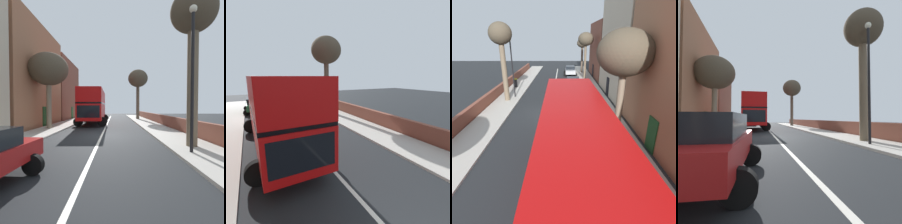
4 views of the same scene
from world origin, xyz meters
The scene contains 15 objects.
ground_plane centered at (0.00, 0.00, 0.00)m, with size 84.00×84.00×0.00m, color black.
road_centre_line centered at (0.00, 0.00, 0.00)m, with size 0.16×54.00×0.01m, color silver.
sidewalk_left centered at (-4.90, 0.00, 0.06)m, with size 2.60×60.00×0.12m, color #B2ADA3.
sidewalk_right centered at (4.90, 0.00, 0.06)m, with size 2.60×60.00×0.12m, color #B2ADA3.
terraced_houses_left centered at (-8.50, 0.34, 5.05)m, with size 4.07×47.52×11.00m.
boundary_wall_right centered at (6.45, 0.00, 0.57)m, with size 0.36×54.00×1.15m, color brown.
double_decker_bus centered at (-1.70, 9.28, 2.35)m, with size 3.71×10.18×4.06m.
parked_car_red_left_0 centered at (-2.50, -8.63, 0.89)m, with size 2.57×4.02×1.54m.
parked_car_silver_left_1 centered at (-2.50, -19.10, 0.93)m, with size 2.43×4.36×1.63m.
street_tree_left_0 centered at (-5.12, 3.57, 5.47)m, with size 3.57×3.57×6.92m.
street_tree_right_1 centered at (4.84, -3.76, 6.32)m, with size 2.23×2.23×7.76m.
street_tree_left_2 centered at (-4.77, -15.65, 6.03)m, with size 2.40×2.40×7.14m.
street_tree_left_4 centered at (-4.79, -21.44, 5.21)m, with size 2.01×2.01×6.19m.
lamppost_right centered at (4.30, -4.99, 3.81)m, with size 0.32×0.32×6.31m.
litter_bin_right centered at (5.30, -9.59, 0.69)m, with size 0.55×0.55×1.13m.
Camera 3 is at (-1.24, 15.95, 6.43)m, focal length 30.38 mm.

